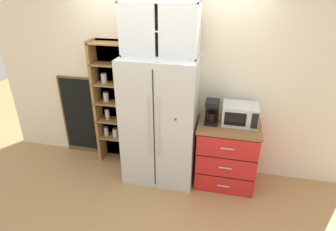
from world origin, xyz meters
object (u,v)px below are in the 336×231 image
at_px(microwave, 240,114).
at_px(mug_sage, 230,119).
at_px(mug_charcoal, 230,120).
at_px(bottle_green, 231,114).
at_px(chalkboard_menu, 81,116).
at_px(refrigerator, 161,121).
at_px(coffee_maker, 212,111).

height_order(microwave, mug_sage, microwave).
relative_size(mug_charcoal, bottle_green, 0.42).
relative_size(bottle_green, chalkboard_menu, 0.20).
height_order(mug_sage, bottle_green, bottle_green).
bearing_deg(chalkboard_menu, mug_charcoal, -6.28).
relative_size(microwave, bottle_green, 1.76).
xyz_separation_m(refrigerator, chalkboard_menu, (-1.37, 0.31, -0.22)).
bearing_deg(microwave, refrigerator, -175.06).
height_order(bottle_green, chalkboard_menu, chalkboard_menu).
distance_m(refrigerator, microwave, 1.03).
bearing_deg(refrigerator, mug_sage, 6.60).
bearing_deg(mug_sage, coffee_maker, -166.02).
distance_m(microwave, chalkboard_menu, 2.43).
bearing_deg(chalkboard_menu, bottle_green, -4.80).
bearing_deg(bottle_green, mug_charcoal, -87.91).
xyz_separation_m(refrigerator, coffee_maker, (0.66, 0.05, 0.19)).
relative_size(refrigerator, coffee_maker, 5.58).
xyz_separation_m(microwave, mug_charcoal, (-0.12, -0.03, -0.09)).
bearing_deg(mug_sage, chalkboard_menu, 174.93).
xyz_separation_m(coffee_maker, mug_charcoal, (0.24, 0.01, -0.11)).
xyz_separation_m(mug_sage, bottle_green, (-0.00, 0.01, 0.06)).
distance_m(refrigerator, mug_charcoal, 0.90).
relative_size(refrigerator, mug_sage, 15.40).
bearing_deg(refrigerator, coffee_maker, 3.93).
bearing_deg(mug_charcoal, refrigerator, -176.46).
xyz_separation_m(microwave, coffee_maker, (-0.35, -0.04, 0.03)).
distance_m(coffee_maker, mug_sage, 0.27).
relative_size(coffee_maker, chalkboard_menu, 0.24).
distance_m(refrigerator, bottle_green, 0.92).
xyz_separation_m(bottle_green, chalkboard_menu, (-2.27, 0.19, -0.36)).
relative_size(mug_sage, chalkboard_menu, 0.09).
height_order(coffee_maker, mug_charcoal, coffee_maker).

